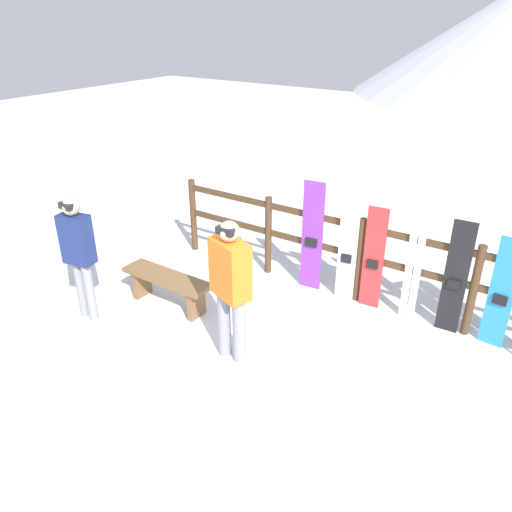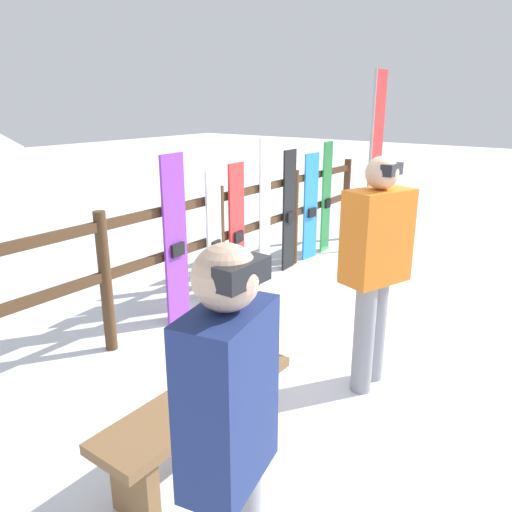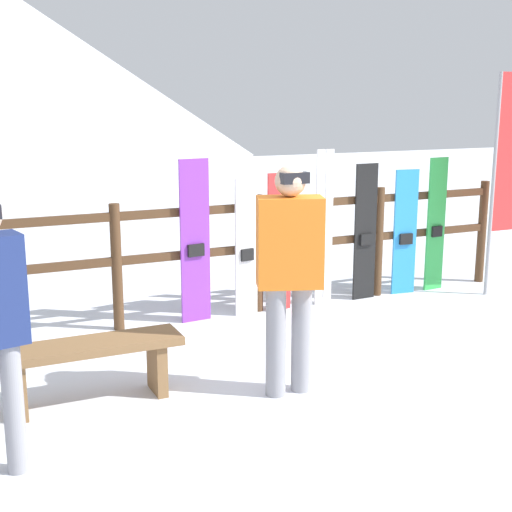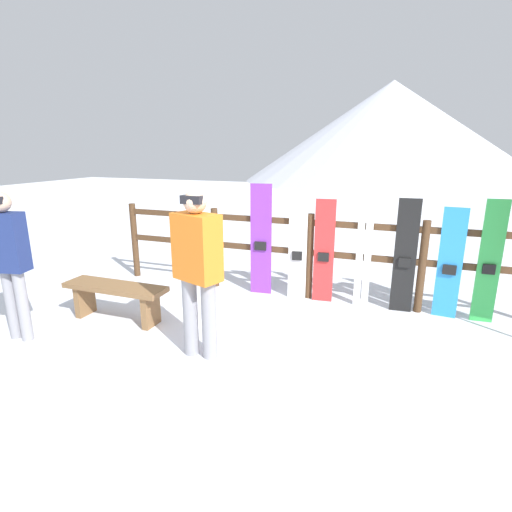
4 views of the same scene
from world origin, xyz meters
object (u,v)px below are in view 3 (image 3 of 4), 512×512
Objects in this scene: snowboard_red at (279,243)px; snowboard_purple at (195,242)px; bench at (90,358)px; person_orange at (289,265)px; ski_pair_white at (324,228)px; snowboard_white at (246,248)px; snowboard_green at (436,225)px; snowboard_blue at (405,233)px; rental_flag at (504,164)px; snowboard_black_stripe at (365,233)px.

snowboard_purple is at bearing 179.99° from snowboard_red.
snowboard_red reaches higher than bench.
person_orange is 2.39m from ski_pair_white.
bench is 1.57m from person_orange.
snowboard_white is 0.97× the size of snowboard_red.
bench is 2.44m from snowboard_white.
snowboard_green reaches higher than snowboard_white.
snowboard_red reaches higher than snowboard_blue.
person_orange reaches higher than ski_pair_white.
snowboard_blue is 0.57× the size of rental_flag.
person_orange is 1.03× the size of ski_pair_white.
person_orange reaches higher than bench.
snowboard_red reaches higher than snowboard_white.
rental_flag is (1.98, -0.43, 0.62)m from ski_pair_white.
snowboard_white is 0.92× the size of snowboard_green.
snowboard_green is at bearing 0.00° from snowboard_red.
snowboard_red is at bearing 33.95° from bench.
snowboard_green is at bearing 0.00° from snowboard_white.
snowboard_purple is 2.46m from snowboard_blue.
snowboard_purple is at bearing 180.00° from snowboard_blue.
snowboard_purple is at bearing 172.85° from rental_flag.
snowboard_green is at bearing -0.00° from snowboard_purple.
rental_flag is at bearing -8.48° from snowboard_white.
bench is at bearing -151.29° from ski_pair_white.
ski_pair_white is (0.52, 0.00, 0.11)m from snowboard_red.
ski_pair_white is 1.04m from snowboard_blue.
snowboard_white is 0.94× the size of snowboard_black_stripe.
snowboard_purple is (1.35, 1.52, 0.45)m from bench.
snowboard_purple is at bearing 180.00° from snowboard_green.
snowboard_purple is at bearing 90.93° from person_orange.
snowboard_blue is 0.92× the size of snowboard_green.
snowboard_blue is at bearing -0.01° from snowboard_black_stripe.
snowboard_red is at bearing -180.00° from snowboard_black_stripe.
rental_flag is (0.53, -0.43, 0.69)m from snowboard_green.
snowboard_green is at bearing 0.02° from snowboard_blue.
bench is at bearing -141.20° from snowboard_white.
snowboard_black_stripe is 1.69m from rental_flag.
ski_pair_white is at bearing 179.87° from snowboard_green.
person_orange is 1.23× the size of snowboard_white.
snowboard_purple is 0.66× the size of rental_flag.
snowboard_black_stripe is at bearing -0.00° from snowboard_purple.
person_orange is at bearing -89.07° from snowboard_purple.
snowboard_black_stripe is (0.51, -0.00, -0.09)m from ski_pair_white.
ski_pair_white is 1.09× the size of snowboard_green.
person_orange reaches higher than snowboard_black_stripe.
bench is 2.74m from snowboard_red.
snowboard_red is (2.25, 1.52, 0.37)m from bench.
snowboard_red is 2.64m from rental_flag.
person_orange is at bearing -125.83° from ski_pair_white.
person_orange reaches higher than snowboard_green.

